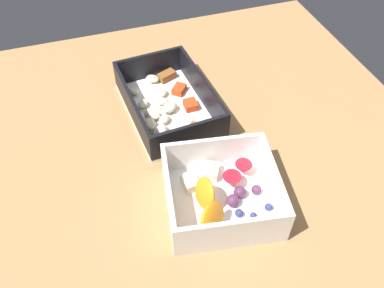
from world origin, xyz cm
name	(u,v)px	position (x,y,z in cm)	size (l,w,h in cm)	color
table_surface	(190,165)	(0.00, 0.00, 1.00)	(80.00, 80.00, 2.00)	#9E7547
pasta_container	(168,105)	(-11.60, -0.13, 3.73)	(21.20, 14.74, 5.54)	white
fruit_bowl	(221,194)	(8.85, 1.71, 4.11)	(16.62, 17.21, 6.02)	white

